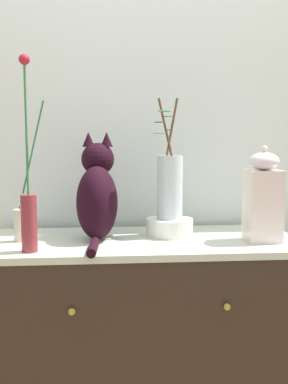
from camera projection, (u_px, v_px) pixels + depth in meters
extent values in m
cube|color=silver|center=(138.00, 116.00, 2.05)|extent=(4.40, 0.08, 2.60)
cube|color=#2F2218|center=(144.00, 345.00, 1.84)|extent=(1.15, 0.49, 0.80)
cube|color=beige|center=(144.00, 242.00, 1.79)|extent=(1.17, 0.50, 0.02)
sphere|color=#B79338|center=(72.00, 312.00, 1.54)|extent=(0.02, 0.02, 0.02)
sphere|color=#B79338|center=(227.00, 307.00, 1.58)|extent=(0.02, 0.02, 0.02)
ellipsoid|color=black|center=(97.00, 203.00, 1.78)|extent=(0.17, 0.24, 0.28)
sphere|color=black|center=(98.00, 159.00, 1.82)|extent=(0.13, 0.13, 0.13)
cone|color=black|center=(88.00, 139.00, 1.81)|extent=(0.05, 0.05, 0.06)
cone|color=black|center=(107.00, 139.00, 1.81)|extent=(0.05, 0.05, 0.06)
cylinder|color=black|center=(93.00, 247.00, 1.59)|extent=(0.04, 0.18, 0.03)
cylinder|color=maroon|center=(29.00, 223.00, 1.58)|extent=(0.05, 0.05, 0.19)
cylinder|color=#387841|center=(26.00, 131.00, 1.55)|extent=(0.01, 0.01, 0.42)
sphere|color=#A71E2B|center=(24.00, 59.00, 1.52)|extent=(0.04, 0.04, 0.04)
cylinder|color=#2F6E47|center=(33.00, 147.00, 1.55)|extent=(0.08, 0.01, 0.31)
cylinder|color=white|center=(170.00, 227.00, 1.85)|extent=(0.18, 0.18, 0.07)
cylinder|color=silver|center=(170.00, 187.00, 1.83)|extent=(0.10, 0.10, 0.25)
cylinder|color=#53311E|center=(168.00, 139.00, 1.79)|extent=(0.08, 0.05, 0.31)
ellipsoid|color=#3C744A|center=(158.00, 133.00, 1.73)|extent=(0.07, 0.08, 0.01)
ellipsoid|color=#31763D|center=(159.00, 122.00, 1.75)|extent=(0.04, 0.07, 0.01)
ellipsoid|color=#2F7539|center=(164.00, 111.00, 1.72)|extent=(0.08, 0.07, 0.01)
cylinder|color=brown|center=(170.00, 139.00, 1.83)|extent=(0.06, 0.01, 0.32)
ellipsoid|color=#3E7040|center=(169.00, 130.00, 1.85)|extent=(0.05, 0.07, 0.01)
ellipsoid|color=#40713E|center=(167.00, 116.00, 1.85)|extent=(0.08, 0.07, 0.01)
cube|color=silver|center=(263.00, 206.00, 1.74)|extent=(0.12, 0.12, 0.26)
ellipsoid|color=silver|center=(264.00, 161.00, 1.72)|extent=(0.11, 0.11, 0.07)
sphere|color=beige|center=(265.00, 149.00, 1.72)|extent=(0.02, 0.02, 0.02)
cylinder|color=beige|center=(20.00, 225.00, 1.74)|extent=(0.05, 0.05, 0.12)
cylinder|color=black|center=(20.00, 208.00, 1.74)|extent=(0.00, 0.00, 0.01)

